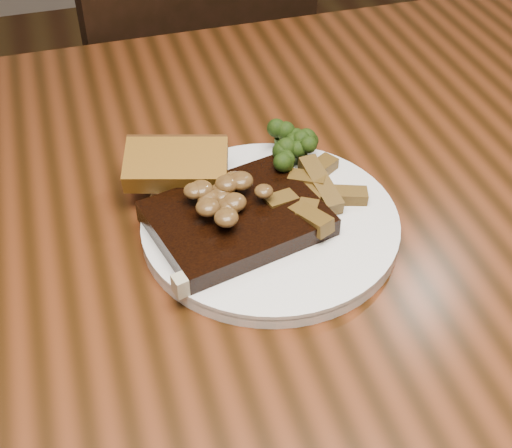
% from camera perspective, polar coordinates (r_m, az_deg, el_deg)
% --- Properties ---
extents(dining_table, '(1.60, 0.90, 0.75)m').
position_cam_1_polar(dining_table, '(0.76, -0.68, -6.48)').
color(dining_table, '#532510').
rests_on(dining_table, ground).
extents(chair_far, '(0.49, 0.49, 0.85)m').
position_cam_1_polar(chair_far, '(1.38, -5.65, 8.11)').
color(chair_far, black).
rests_on(chair_far, ground).
extents(plate, '(0.29, 0.29, 0.01)m').
position_cam_1_polar(plate, '(0.71, 1.14, -0.16)').
color(plate, white).
rests_on(plate, dining_table).
extents(steak, '(0.18, 0.15, 0.02)m').
position_cam_1_polar(steak, '(0.69, -1.55, 0.34)').
color(steak, black).
rests_on(steak, plate).
extents(steak_bone, '(0.16, 0.05, 0.02)m').
position_cam_1_polar(steak_bone, '(0.65, -0.28, -2.86)').
color(steak_bone, '#BAB390').
rests_on(steak_bone, plate).
extents(mushroom_pile, '(0.07, 0.07, 0.03)m').
position_cam_1_polar(mushroom_pile, '(0.67, -2.16, 2.08)').
color(mushroom_pile, brown).
rests_on(mushroom_pile, steak).
extents(garlic_bread, '(0.11, 0.08, 0.02)m').
position_cam_1_polar(garlic_bread, '(0.74, -6.29, 3.51)').
color(garlic_bread, '#8B5A19').
rests_on(garlic_bread, plate).
extents(potato_wedges, '(0.09, 0.09, 0.02)m').
position_cam_1_polar(potato_wedges, '(0.71, 5.79, 1.90)').
color(potato_wedges, brown).
rests_on(potato_wedges, plate).
extents(broccoli_cluster, '(0.06, 0.06, 0.04)m').
position_cam_1_polar(broccoli_cluster, '(0.76, 2.73, 5.67)').
color(broccoli_cluster, '#23350C').
rests_on(broccoli_cluster, plate).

